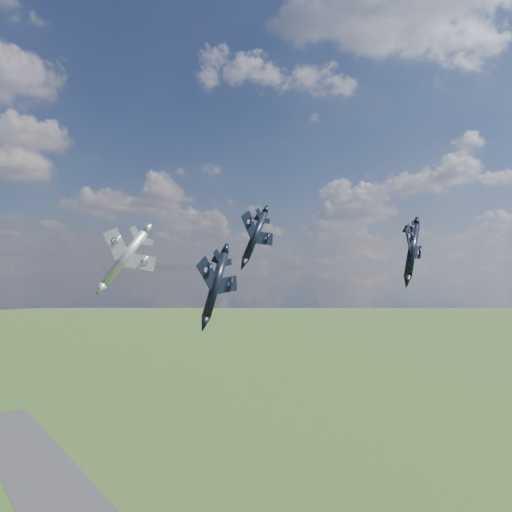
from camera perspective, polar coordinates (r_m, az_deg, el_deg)
jet_lead_navy at (r=86.02m, az=-4.67°, el=-3.33°), size 16.18×19.02×7.68m
jet_right_navy at (r=95.60m, az=17.39°, el=0.62°), size 15.32×17.75×7.83m
jet_high_navy at (r=107.93m, az=-0.11°, el=2.29°), size 14.96×18.57×8.98m
jet_left_silver at (r=83.62m, az=-14.81°, el=-0.23°), size 13.78×16.82×8.70m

